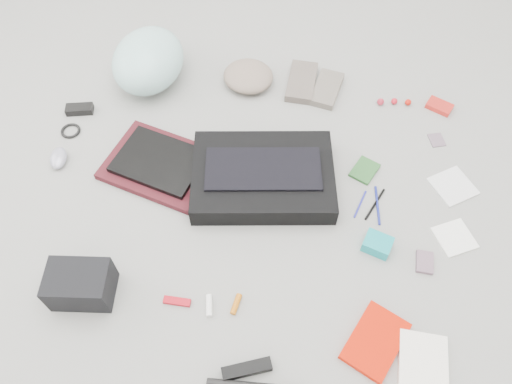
% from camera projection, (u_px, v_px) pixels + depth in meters
% --- Properties ---
extents(ground_plane, '(4.00, 4.00, 0.00)m').
position_uv_depth(ground_plane, '(256.00, 200.00, 1.77)').
color(ground_plane, gray).
extents(messenger_bag, '(0.55, 0.44, 0.08)m').
position_uv_depth(messenger_bag, '(263.00, 177.00, 1.77)').
color(messenger_bag, black).
rests_on(messenger_bag, ground_plane).
extents(bag_flap, '(0.43, 0.25, 0.01)m').
position_uv_depth(bag_flap, '(263.00, 169.00, 1.73)').
color(bag_flap, black).
rests_on(bag_flap, messenger_bag).
extents(laptop_sleeve, '(0.44, 0.37, 0.03)m').
position_uv_depth(laptop_sleeve, '(160.00, 165.00, 1.83)').
color(laptop_sleeve, '#48141A').
rests_on(laptop_sleeve, ground_plane).
extents(laptop, '(0.35, 0.29, 0.02)m').
position_uv_depth(laptop, '(159.00, 161.00, 1.81)').
color(laptop, black).
rests_on(laptop, laptop_sleeve).
extents(bike_helmet, '(0.30, 0.37, 0.21)m').
position_uv_depth(bike_helmet, '(148.00, 61.00, 2.01)').
color(bike_helmet, '#B5EDE9').
rests_on(bike_helmet, ground_plane).
extents(beanie, '(0.26, 0.25, 0.07)m').
position_uv_depth(beanie, '(248.00, 76.00, 2.06)').
color(beanie, gray).
rests_on(beanie, ground_plane).
extents(mitten_left, '(0.11, 0.22, 0.03)m').
position_uv_depth(mitten_left, '(302.00, 82.00, 2.07)').
color(mitten_left, '#695D55').
rests_on(mitten_left, ground_plane).
extents(mitten_right, '(0.13, 0.21, 0.03)m').
position_uv_depth(mitten_right, '(327.00, 89.00, 2.05)').
color(mitten_right, slate).
rests_on(mitten_right, ground_plane).
extents(power_brick, '(0.11, 0.07, 0.03)m').
position_uv_depth(power_brick, '(80.00, 109.00, 1.99)').
color(power_brick, black).
rests_on(power_brick, ground_plane).
extents(cable_coil, '(0.08, 0.08, 0.01)m').
position_uv_depth(cable_coil, '(71.00, 131.00, 1.94)').
color(cable_coil, black).
rests_on(cable_coil, ground_plane).
extents(mouse, '(0.09, 0.11, 0.04)m').
position_uv_depth(mouse, '(58.00, 158.00, 1.84)').
color(mouse, '#9A99AD').
rests_on(mouse, ground_plane).
extents(camera_bag, '(0.21, 0.16, 0.12)m').
position_uv_depth(camera_bag, '(80.00, 285.00, 1.52)').
color(camera_bag, black).
rests_on(camera_bag, ground_plane).
extents(multitool, '(0.09, 0.03, 0.01)m').
position_uv_depth(multitool, '(177.00, 301.00, 1.55)').
color(multitool, '#AC0915').
rests_on(multitool, ground_plane).
extents(toiletry_tube_white, '(0.04, 0.07, 0.02)m').
position_uv_depth(toiletry_tube_white, '(209.00, 305.00, 1.54)').
color(toiletry_tube_white, white).
rests_on(toiletry_tube_white, ground_plane).
extents(toiletry_tube_orange, '(0.03, 0.07, 0.02)m').
position_uv_depth(toiletry_tube_orange, '(236.00, 304.00, 1.54)').
color(toiletry_tube_orange, '#C2660F').
rests_on(toiletry_tube_orange, ground_plane).
extents(u_lock, '(0.15, 0.09, 0.03)m').
position_uv_depth(u_lock, '(247.00, 369.00, 1.43)').
color(u_lock, black).
rests_on(u_lock, ground_plane).
extents(book_red, '(0.21, 0.25, 0.02)m').
position_uv_depth(book_red, '(375.00, 341.00, 1.48)').
color(book_red, '#EC1800').
rests_on(book_red, ground_plane).
extents(book_white, '(0.14, 0.21, 0.02)m').
position_uv_depth(book_white, '(423.00, 369.00, 1.43)').
color(book_white, white).
rests_on(book_white, ground_plane).
extents(notepad, '(0.12, 0.13, 0.01)m').
position_uv_depth(notepad, '(365.00, 170.00, 1.83)').
color(notepad, '#285927').
rests_on(notepad, ground_plane).
extents(pen_blue, '(0.04, 0.12, 0.01)m').
position_uv_depth(pen_blue, '(360.00, 204.00, 1.75)').
color(pen_blue, '#2426A0').
rests_on(pen_blue, ground_plane).
extents(pen_black, '(0.07, 0.14, 0.01)m').
position_uv_depth(pen_black, '(375.00, 204.00, 1.75)').
color(pen_black, black).
rests_on(pen_black, ground_plane).
extents(pen_navy, '(0.03, 0.16, 0.01)m').
position_uv_depth(pen_navy, '(377.00, 205.00, 1.75)').
color(pen_navy, navy).
rests_on(pen_navy, ground_plane).
extents(accordion_wallet, '(0.11, 0.09, 0.04)m').
position_uv_depth(accordion_wallet, '(377.00, 244.00, 1.64)').
color(accordion_wallet, '#129EA7').
rests_on(accordion_wallet, ground_plane).
extents(card_deck, '(0.06, 0.08, 0.01)m').
position_uv_depth(card_deck, '(425.00, 262.00, 1.62)').
color(card_deck, slate).
rests_on(card_deck, ground_plane).
extents(napkin_top, '(0.19, 0.19, 0.01)m').
position_uv_depth(napkin_top, '(453.00, 186.00, 1.79)').
color(napkin_top, silver).
rests_on(napkin_top, ground_plane).
extents(napkin_bottom, '(0.16, 0.16, 0.01)m').
position_uv_depth(napkin_bottom, '(454.00, 238.00, 1.68)').
color(napkin_bottom, white).
rests_on(napkin_bottom, ground_plane).
extents(lollipop_a, '(0.03, 0.03, 0.03)m').
position_uv_depth(lollipop_a, '(381.00, 102.00, 2.01)').
color(lollipop_a, '#AB1F31').
rests_on(lollipop_a, ground_plane).
extents(lollipop_b, '(0.03, 0.03, 0.03)m').
position_uv_depth(lollipop_b, '(394.00, 101.00, 2.01)').
color(lollipop_b, red).
rests_on(lollipop_b, ground_plane).
extents(lollipop_c, '(0.03, 0.03, 0.03)m').
position_uv_depth(lollipop_c, '(408.00, 102.00, 2.01)').
color(lollipop_c, red).
rests_on(lollipop_c, ground_plane).
extents(altoids_tin, '(0.12, 0.10, 0.02)m').
position_uv_depth(altoids_tin, '(439.00, 106.00, 2.00)').
color(altoids_tin, red).
rests_on(altoids_tin, ground_plane).
extents(stamp_sheet, '(0.07, 0.08, 0.00)m').
position_uv_depth(stamp_sheet, '(437.00, 140.00, 1.91)').
color(stamp_sheet, slate).
rests_on(stamp_sheet, ground_plane).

